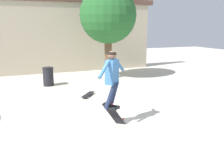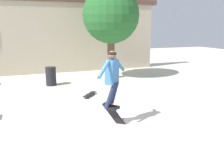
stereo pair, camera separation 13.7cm
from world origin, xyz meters
The scene contains 7 objects.
ground_plane centered at (0.00, 0.00, 0.00)m, with size 40.00×40.00×0.00m, color beige.
building_backdrop centered at (-0.01, 8.26, 2.07)m, with size 12.70×0.52×4.95m.
tree_right centered at (2.56, 5.71, 2.98)m, with size 2.65×2.65×4.33m.
trash_bin centered at (-0.40, 5.17, 0.42)m, with size 0.48×0.48×0.80m.
skater centered at (0.48, 0.10, 1.31)m, with size 1.03×0.87×1.48m.
skateboard_flipping centered at (0.54, 0.13, 0.27)m, with size 0.56×0.36×0.77m.
skateboard_resting centered at (0.68, 2.92, 0.07)m, with size 0.69×0.78×0.08m.
Camera 2 is at (-1.69, -5.58, 2.49)m, focal length 40.00 mm.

